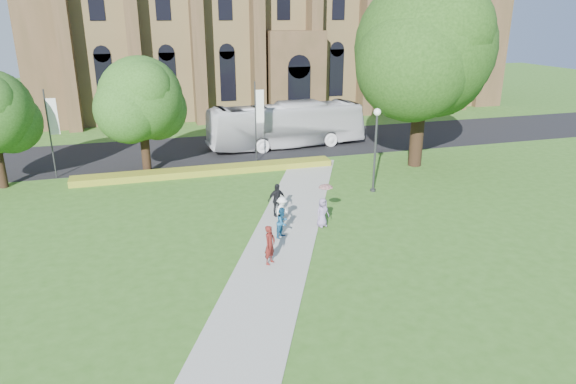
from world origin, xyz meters
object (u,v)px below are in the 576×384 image
object	(u,v)px
streetlamp	(376,140)
pedestrian_0	(270,245)
large_tree	(424,48)
tour_coach	(286,125)

from	to	relation	value
streetlamp	pedestrian_0	xyz separation A→B (m)	(-8.75, -7.82, -2.36)
streetlamp	large_tree	world-z (taller)	large_tree
streetlamp	large_tree	distance (m)	8.73
large_tree	tour_coach	distance (m)	12.81
large_tree	pedestrian_0	bearing A→B (deg)	-139.16
tour_coach	streetlamp	bearing A→B (deg)	-175.21
large_tree	pedestrian_0	distance (m)	20.25
tour_coach	pedestrian_0	size ratio (longest dim) A/B	7.33
large_tree	pedestrian_0	xyz separation A→B (m)	(-14.25, -12.32, -7.43)
streetlamp	pedestrian_0	size ratio (longest dim) A/B	2.91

